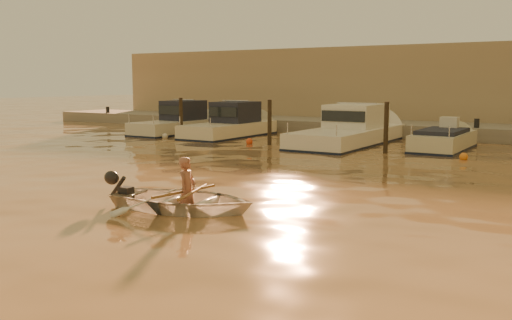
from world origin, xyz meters
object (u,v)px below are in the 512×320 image
Objects in this scene: moored_boat_1 at (229,124)px; waterfront_building at (466,88)px; moored_boat_0 at (177,122)px; moored_boat_3 at (443,144)px; person at (187,191)px; dinghy at (183,200)px; moored_boat_2 at (349,130)px.

waterfront_building is (9.18, 11.00, 1.77)m from moored_boat_1.
waterfront_building is at bearing 41.13° from moored_boat_0.
moored_boat_0 and moored_boat_1 have the same top height.
waterfront_building is at bearing 97.71° from moored_boat_3.
person is 18.78m from moored_boat_0.
person reaches higher than dinghy.
moored_boat_1 is 1.27× the size of moored_boat_3.
moored_boat_0 is at bearing 180.00° from moored_boat_3.
moored_boat_0 is 0.14× the size of waterfront_building.
moored_boat_0 is at bearing 30.42° from dinghy.
moored_boat_3 is at bearing 0.00° from moored_boat_0.
moored_boat_2 is at bearing -103.56° from waterfront_building.
moored_boat_0 is (-12.16, 14.31, 0.19)m from person.
person is 0.22× the size of moored_boat_0.
moored_boat_1 reaches higher than dinghy.
moored_boat_2 is 1.67× the size of moored_boat_3.
moored_boat_1 is at bearing 21.44° from dinghy.
dinghy is 0.24m from person.
moored_boat_2 is at bearing 0.00° from moored_boat_1.
person reaches higher than moored_boat_3.
moored_boat_0 is 14.09m from moored_boat_3.
moored_boat_1 is (-8.74, 14.31, 0.19)m from person.
moored_boat_0 is 0.98× the size of moored_boat_1.
moored_boat_2 is at bearing 180.00° from moored_boat_3.
moored_boat_0 is at bearing -138.87° from waterfront_building.
moored_boat_0 is 16.82m from waterfront_building.
dinghy is at bearing -91.22° from waterfront_building.
moored_boat_3 is (4.14, 0.00, -0.40)m from moored_boat_2.
person is 14.44m from moored_boat_3.
moored_boat_3 is (2.03, 14.33, 0.01)m from dinghy.
moored_boat_3 reaches higher than dinghy.
moored_boat_1 is at bearing 21.76° from person.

